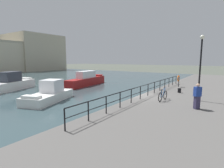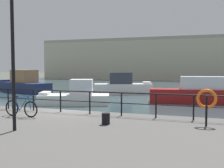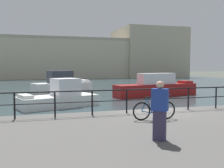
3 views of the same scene
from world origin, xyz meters
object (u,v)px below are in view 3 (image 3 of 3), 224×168
(moored_small_launch, at_px, (157,87))
(parked_bicycle, at_px, (154,110))
(moored_white_yacht, at_px, (62,85))
(moored_green_narrowboat, at_px, (60,97))
(harbor_building, at_px, (85,58))
(standing_person, at_px, (160,110))

(moored_small_launch, height_order, parked_bicycle, moored_small_launch)
(moored_white_yacht, distance_m, moored_green_narrowboat, 9.98)
(harbor_building, distance_m, moored_green_narrowboat, 52.23)
(moored_green_narrowboat, height_order, standing_person, standing_person)
(moored_small_launch, relative_size, standing_person, 5.51)
(moored_white_yacht, bearing_deg, harbor_building, 54.53)
(moored_small_launch, xyz_separation_m, parked_bicycle, (-7.48, -15.14, 0.48))
(moored_small_launch, height_order, moored_green_narrowboat, moored_small_launch)
(parked_bicycle, bearing_deg, standing_person, -109.56)
(moored_white_yacht, xyz_separation_m, moored_green_narrowboat, (-1.13, -9.91, -0.21))
(parked_bicycle, bearing_deg, moored_small_launch, 66.62)
(parked_bicycle, bearing_deg, moored_white_yacht, 97.36)
(moored_green_narrowboat, bearing_deg, moored_small_launch, -176.81)
(harbor_building, xyz_separation_m, parked_bicycle, (-8.37, -61.59, -3.98))
(moored_white_yacht, distance_m, standing_person, 23.32)
(harbor_building, height_order, moored_small_launch, harbor_building)
(moored_white_yacht, distance_m, moored_small_launch, 10.64)
(standing_person, bearing_deg, moored_green_narrowboat, -132.96)
(moored_white_yacht, height_order, moored_green_narrowboat, moored_white_yacht)
(harbor_building, distance_m, standing_person, 65.00)
(moored_small_launch, xyz_separation_m, standing_person, (-8.56, -17.76, 0.96))
(moored_white_yacht, relative_size, moored_green_narrowboat, 1.11)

